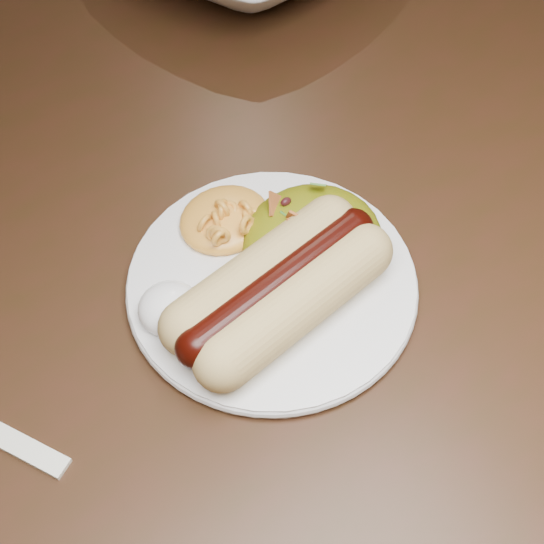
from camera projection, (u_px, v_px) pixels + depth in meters
floor at (177, 508)px, 1.29m from camera, size 4.00×4.00×0.00m
table at (109, 258)px, 0.76m from camera, size 1.60×0.90×0.75m
plate at (272, 284)px, 0.62m from camera, size 0.27×0.27×0.01m
hotdog at (279, 287)px, 0.59m from camera, size 0.15×0.08×0.04m
mac_and_cheese at (224, 211)px, 0.64m from camera, size 0.09×0.09×0.03m
sour_cream at (169, 304)px, 0.59m from camera, size 0.06×0.06×0.03m
taco_salad at (313, 230)px, 0.62m from camera, size 0.11×0.10×0.05m
fork at (3, 437)px, 0.55m from camera, size 0.07×0.12×0.00m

